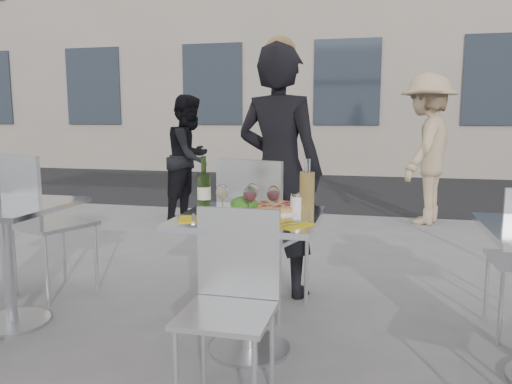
% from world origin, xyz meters
% --- Properties ---
extents(ground, '(80.00, 80.00, 0.00)m').
position_xyz_m(ground, '(0.00, 0.00, 0.00)').
color(ground, slate).
extents(street_asphalt, '(24.00, 5.00, 0.00)m').
position_xyz_m(street_asphalt, '(0.00, 6.50, 0.00)').
color(street_asphalt, black).
rests_on(street_asphalt, ground).
extents(main_table, '(0.72, 0.72, 0.75)m').
position_xyz_m(main_table, '(0.00, 0.00, 0.54)').
color(main_table, '#B7BABF').
rests_on(main_table, ground).
extents(side_table_left, '(0.72, 0.72, 0.75)m').
position_xyz_m(side_table_left, '(-1.50, 0.00, 0.54)').
color(side_table_left, '#B7BABF').
rests_on(side_table_left, ground).
extents(chair_far, '(0.58, 0.58, 1.00)m').
position_xyz_m(chair_far, '(-0.07, 0.53, 0.59)').
color(chair_far, silver).
rests_on(chair_far, ground).
extents(chair_near, '(0.39, 0.40, 0.85)m').
position_xyz_m(chair_near, '(0.04, -0.45, 0.50)').
color(chair_near, silver).
rests_on(chair_near, ground).
extents(side_chair_lfar, '(0.60, 0.61, 1.01)m').
position_xyz_m(side_chair_lfar, '(-1.62, 0.46, 0.60)').
color(side_chair_lfar, silver).
rests_on(side_chair_lfar, ground).
extents(woman_diner, '(0.73, 0.58, 1.75)m').
position_xyz_m(woman_diner, '(-0.02, 0.95, 0.88)').
color(woman_diner, black).
rests_on(woman_diner, ground).
extents(pedestrian_a, '(0.69, 0.82, 1.53)m').
position_xyz_m(pedestrian_a, '(-1.60, 3.34, 0.77)').
color(pedestrian_a, black).
rests_on(pedestrian_a, ground).
extents(pedestrian_b, '(1.01, 1.30, 1.77)m').
position_xyz_m(pedestrian_b, '(1.22, 3.73, 0.88)').
color(pedestrian_b, tan).
rests_on(pedestrian_b, ground).
extents(pizza_near, '(0.32, 0.32, 0.02)m').
position_xyz_m(pizza_near, '(0.01, -0.19, 0.76)').
color(pizza_near, tan).
rests_on(pizza_near, main_table).
extents(pizza_far, '(0.34, 0.34, 0.03)m').
position_xyz_m(pizza_far, '(0.09, 0.17, 0.77)').
color(pizza_far, white).
rests_on(pizza_far, main_table).
extents(salad_plate, '(0.22, 0.22, 0.09)m').
position_xyz_m(salad_plate, '(-0.05, 0.07, 0.79)').
color(salad_plate, white).
rests_on(salad_plate, main_table).
extents(wine_bottle, '(0.07, 0.07, 0.29)m').
position_xyz_m(wine_bottle, '(-0.29, 0.11, 0.86)').
color(wine_bottle, '#32511E').
rests_on(wine_bottle, main_table).
extents(carafe, '(0.08, 0.08, 0.29)m').
position_xyz_m(carafe, '(0.28, 0.13, 0.87)').
color(carafe, tan).
rests_on(carafe, main_table).
extents(sugar_shaker, '(0.06, 0.06, 0.11)m').
position_xyz_m(sugar_shaker, '(0.23, 0.11, 0.80)').
color(sugar_shaker, white).
rests_on(sugar_shaker, main_table).
extents(wineglass_white_a, '(0.07, 0.07, 0.16)m').
position_xyz_m(wineglass_white_a, '(-0.15, 0.02, 0.86)').
color(wineglass_white_a, white).
rests_on(wineglass_white_a, main_table).
extents(wineglass_white_b, '(0.07, 0.07, 0.16)m').
position_xyz_m(wineglass_white_b, '(-0.00, 0.09, 0.86)').
color(wineglass_white_b, white).
rests_on(wineglass_white_b, main_table).
extents(wineglass_red_a, '(0.07, 0.07, 0.16)m').
position_xyz_m(wineglass_red_a, '(0.01, -0.03, 0.86)').
color(wineglass_red_a, white).
rests_on(wineglass_red_a, main_table).
extents(wineglass_red_b, '(0.07, 0.07, 0.16)m').
position_xyz_m(wineglass_red_b, '(0.12, 0.02, 0.86)').
color(wineglass_red_b, white).
rests_on(wineglass_red_b, main_table).
extents(napkin_left, '(0.23, 0.23, 0.01)m').
position_xyz_m(napkin_left, '(-0.23, -0.16, 0.75)').
color(napkin_left, yellow).
rests_on(napkin_left, main_table).
extents(napkin_right, '(0.25, 0.25, 0.01)m').
position_xyz_m(napkin_right, '(0.24, -0.18, 0.75)').
color(napkin_right, yellow).
rests_on(napkin_right, main_table).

